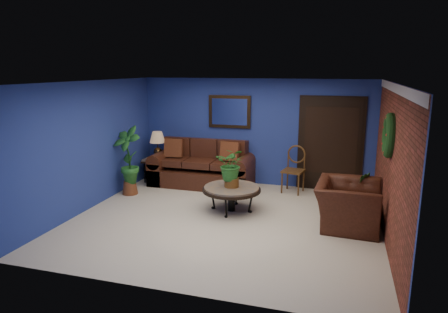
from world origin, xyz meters
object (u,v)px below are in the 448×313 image
(table_lamp, at_px, (158,142))
(side_chair, at_px, (294,166))
(sofa, at_px, (203,170))
(coffee_table, at_px, (232,190))
(armchair, at_px, (348,205))
(end_table, at_px, (158,163))

(table_lamp, xyz_separation_m, side_chair, (3.31, 0.08, -0.39))
(sofa, relative_size, table_lamp, 3.82)
(sofa, height_order, side_chair, sofa)
(coffee_table, height_order, table_lamp, table_lamp)
(side_chair, bearing_deg, armchair, -45.95)
(table_lamp, bearing_deg, sofa, 2.01)
(sofa, bearing_deg, side_chair, 0.94)
(end_table, relative_size, armchair, 0.52)
(end_table, distance_m, armchair, 4.76)
(sofa, relative_size, side_chair, 2.29)
(side_chair, distance_m, armchair, 2.12)
(side_chair, bearing_deg, coffee_table, -111.05)
(coffee_table, distance_m, armchair, 2.17)
(end_table, xyz_separation_m, armchair, (4.45, -1.70, -0.05))
(coffee_table, xyz_separation_m, side_chair, (1.02, 1.61, 0.16))
(end_table, distance_m, table_lamp, 0.54)
(end_table, xyz_separation_m, table_lamp, (0.00, 0.00, 0.54))
(coffee_table, relative_size, side_chair, 1.08)
(sofa, distance_m, armchair, 3.73)
(side_chair, xyz_separation_m, armchair, (1.14, -1.78, -0.19))
(coffee_table, xyz_separation_m, armchair, (2.16, -0.17, -0.03))
(table_lamp, distance_m, side_chair, 3.33)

